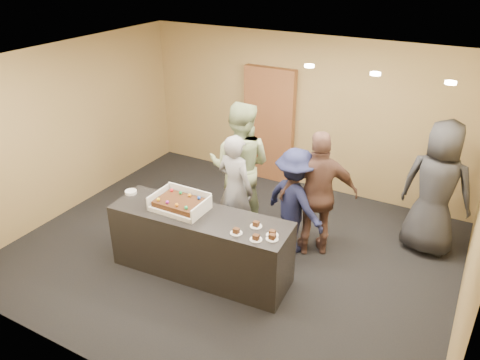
{
  "coord_description": "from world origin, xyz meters",
  "views": [
    {
      "loc": [
        2.8,
        -4.87,
        3.98
      ],
      "look_at": [
        0.12,
        0.0,
        1.18
      ],
      "focal_mm": 35.0,
      "sensor_mm": 36.0,
      "label": 1
    }
  ],
  "objects_px": {
    "sheet_cake": "(180,203)",
    "person_navy_man": "(295,202)",
    "serving_counter": "(201,244)",
    "cake_box": "(181,205)",
    "plate_stack": "(131,192)",
    "person_sage_man": "(240,166)",
    "person_dark_suit": "(436,189)",
    "person_server_grey": "(235,189)",
    "storage_cabinet": "(269,125)",
    "person_brown_extra": "(319,195)"
  },
  "relations": [
    {
      "from": "person_navy_man",
      "to": "person_dark_suit",
      "type": "distance_m",
      "value": 1.95
    },
    {
      "from": "serving_counter",
      "to": "person_navy_man",
      "type": "xyz_separation_m",
      "value": [
        0.86,
        1.1,
        0.33
      ]
    },
    {
      "from": "cake_box",
      "to": "person_server_grey",
      "type": "relative_size",
      "value": 0.42
    },
    {
      "from": "cake_box",
      "to": "person_navy_man",
      "type": "height_order",
      "value": "person_navy_man"
    },
    {
      "from": "serving_counter",
      "to": "sheet_cake",
      "type": "relative_size",
      "value": 4.01
    },
    {
      "from": "storage_cabinet",
      "to": "person_dark_suit",
      "type": "distance_m",
      "value": 3.2
    },
    {
      "from": "serving_counter",
      "to": "person_server_grey",
      "type": "bearing_deg",
      "value": 86.82
    },
    {
      "from": "storage_cabinet",
      "to": "plate_stack",
      "type": "xyz_separation_m",
      "value": [
        -0.66,
        -3.02,
        -0.13
      ]
    },
    {
      "from": "storage_cabinet",
      "to": "sheet_cake",
      "type": "relative_size",
      "value": 3.51
    },
    {
      "from": "serving_counter",
      "to": "sheet_cake",
      "type": "xyz_separation_m",
      "value": [
        -0.3,
        0.0,
        0.55
      ]
    },
    {
      "from": "person_sage_man",
      "to": "sheet_cake",
      "type": "bearing_deg",
      "value": 70.36
    },
    {
      "from": "cake_box",
      "to": "person_dark_suit",
      "type": "bearing_deg",
      "value": 35.27
    },
    {
      "from": "plate_stack",
      "to": "person_brown_extra",
      "type": "relative_size",
      "value": 0.09
    },
    {
      "from": "person_brown_extra",
      "to": "person_dark_suit",
      "type": "height_order",
      "value": "person_dark_suit"
    },
    {
      "from": "person_brown_extra",
      "to": "person_dark_suit",
      "type": "bearing_deg",
      "value": -178.4
    },
    {
      "from": "person_brown_extra",
      "to": "person_sage_man",
      "type": "bearing_deg",
      "value": -34.86
    },
    {
      "from": "cake_box",
      "to": "person_brown_extra",
      "type": "relative_size",
      "value": 0.38
    },
    {
      "from": "person_brown_extra",
      "to": "sheet_cake",
      "type": "bearing_deg",
      "value": 10.16
    },
    {
      "from": "plate_stack",
      "to": "person_sage_man",
      "type": "relative_size",
      "value": 0.08
    },
    {
      "from": "plate_stack",
      "to": "person_navy_man",
      "type": "distance_m",
      "value": 2.28
    },
    {
      "from": "serving_counter",
      "to": "person_server_grey",
      "type": "relative_size",
      "value": 1.45
    },
    {
      "from": "storage_cabinet",
      "to": "person_dark_suit",
      "type": "bearing_deg",
      "value": -18.22
    },
    {
      "from": "person_sage_man",
      "to": "serving_counter",
      "type": "bearing_deg",
      "value": 83.25
    },
    {
      "from": "cake_box",
      "to": "person_sage_man",
      "type": "height_order",
      "value": "person_sage_man"
    },
    {
      "from": "plate_stack",
      "to": "person_brown_extra",
      "type": "height_order",
      "value": "person_brown_extra"
    },
    {
      "from": "plate_stack",
      "to": "person_sage_man",
      "type": "height_order",
      "value": "person_sage_man"
    },
    {
      "from": "person_dark_suit",
      "to": "sheet_cake",
      "type": "bearing_deg",
      "value": 42.05
    },
    {
      "from": "serving_counter",
      "to": "person_brown_extra",
      "type": "bearing_deg",
      "value": 42.27
    },
    {
      "from": "sheet_cake",
      "to": "plate_stack",
      "type": "distance_m",
      "value": 0.85
    },
    {
      "from": "serving_counter",
      "to": "storage_cabinet",
      "type": "relative_size",
      "value": 1.14
    },
    {
      "from": "person_server_grey",
      "to": "person_dark_suit",
      "type": "relative_size",
      "value": 0.84
    },
    {
      "from": "person_server_grey",
      "to": "person_sage_man",
      "type": "relative_size",
      "value": 0.83
    },
    {
      "from": "serving_counter",
      "to": "sheet_cake",
      "type": "distance_m",
      "value": 0.62
    },
    {
      "from": "person_server_grey",
      "to": "person_dark_suit",
      "type": "bearing_deg",
      "value": -146.38
    },
    {
      "from": "cake_box",
      "to": "plate_stack",
      "type": "height_order",
      "value": "cake_box"
    },
    {
      "from": "person_server_grey",
      "to": "person_navy_man",
      "type": "relative_size",
      "value": 1.06
    },
    {
      "from": "storage_cabinet",
      "to": "plate_stack",
      "type": "height_order",
      "value": "storage_cabinet"
    },
    {
      "from": "person_dark_suit",
      "to": "person_sage_man",
      "type": "bearing_deg",
      "value": 21.28
    },
    {
      "from": "serving_counter",
      "to": "cake_box",
      "type": "distance_m",
      "value": 0.58
    },
    {
      "from": "person_server_grey",
      "to": "sheet_cake",
      "type": "bearing_deg",
      "value": 83.95
    },
    {
      "from": "plate_stack",
      "to": "sheet_cake",
      "type": "bearing_deg",
      "value": -1.74
    },
    {
      "from": "serving_counter",
      "to": "person_sage_man",
      "type": "relative_size",
      "value": 1.19
    },
    {
      "from": "sheet_cake",
      "to": "person_navy_man",
      "type": "distance_m",
      "value": 1.61
    },
    {
      "from": "sheet_cake",
      "to": "plate_stack",
      "type": "height_order",
      "value": "sheet_cake"
    },
    {
      "from": "serving_counter",
      "to": "plate_stack",
      "type": "distance_m",
      "value": 1.24
    },
    {
      "from": "person_navy_man",
      "to": "storage_cabinet",
      "type": "bearing_deg",
      "value": -32.62
    },
    {
      "from": "serving_counter",
      "to": "plate_stack",
      "type": "height_order",
      "value": "plate_stack"
    },
    {
      "from": "person_sage_man",
      "to": "person_dark_suit",
      "type": "relative_size",
      "value": 1.02
    },
    {
      "from": "sheet_cake",
      "to": "person_server_grey",
      "type": "xyz_separation_m",
      "value": [
        0.29,
        0.96,
        -0.17
      ]
    },
    {
      "from": "person_navy_man",
      "to": "person_brown_extra",
      "type": "bearing_deg",
      "value": -138.39
    }
  ]
}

